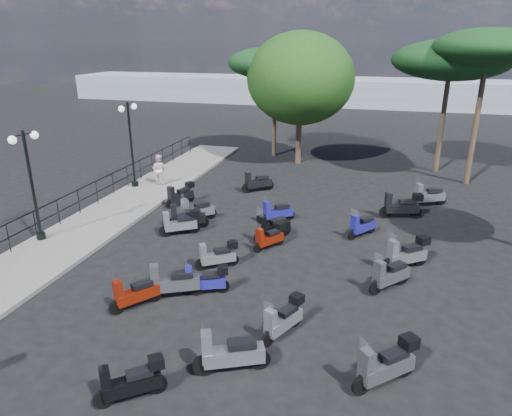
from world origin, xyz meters
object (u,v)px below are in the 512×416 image
(scooter_4, at_px, (196,211))
(scooter_26, at_px, (362,226))
(pedestrian_far, at_px, (159,170))
(scooter_25, at_px, (386,365))
(scooter_22, at_px, (402,206))
(scooter_3, at_px, (186,218))
(scooter_5, at_px, (180,195))
(scooter_2, at_px, (135,294))
(lamp_post_1, at_px, (31,179))
(scooter_15, at_px, (272,228))
(pine_2, at_px, (275,63))
(scooter_21, at_px, (406,254))
(scooter_8, at_px, (173,283))
(scooter_11, at_px, (257,182))
(scooter_27, at_px, (428,196))
(scooter_18, at_px, (230,354))
(scooter_20, at_px, (389,275))
(scooter_19, at_px, (283,320))
(scooter_14, at_px, (205,281))
(lamp_post_2, at_px, (131,139))
(scooter_16, at_px, (277,213))
(scooter_7, at_px, (131,382))
(scooter_13, at_px, (217,256))
(pine_0, at_px, (451,60))
(pine_1, at_px, (489,48))
(scooter_9, at_px, (180,223))
(scooter_10, at_px, (270,238))

(scooter_4, relative_size, scooter_26, 1.04)
(pedestrian_far, xyz_separation_m, scooter_25, (11.87, -12.25, -0.42))
(scooter_22, bearing_deg, pedestrian_far, 68.92)
(scooter_3, xyz_separation_m, scooter_5, (-1.47, 2.63, 0.01))
(scooter_2, xyz_separation_m, scooter_5, (-2.46, 8.59, 0.04))
(lamp_post_1, distance_m, scooter_15, 9.25)
(scooter_5, bearing_deg, pine_2, -73.26)
(scooter_21, bearing_deg, scooter_8, 82.08)
(scooter_11, relative_size, scooter_27, 0.86)
(pedestrian_far, relative_size, scooter_18, 0.93)
(scooter_20, xyz_separation_m, scooter_22, (0.47, 6.52, 0.07))
(scooter_20, bearing_deg, scooter_19, 91.20)
(scooter_19, xyz_separation_m, scooter_26, (1.62, 7.24, -0.04))
(scooter_14, bearing_deg, lamp_post_2, 17.74)
(scooter_3, bearing_deg, scooter_16, -90.71)
(scooter_7, relative_size, scooter_20, 0.95)
(scooter_11, xyz_separation_m, scooter_13, (0.96, -8.54, -0.02))
(scooter_21, bearing_deg, pine_0, -46.09)
(scooter_7, relative_size, scooter_26, 0.98)
(scooter_15, distance_m, pine_1, 14.84)
(lamp_post_2, relative_size, scooter_3, 2.69)
(scooter_16, bearing_deg, pine_2, -27.52)
(scooter_8, relative_size, pine_2, 0.24)
(scooter_7, relative_size, scooter_11, 0.92)
(lamp_post_2, distance_m, scooter_13, 10.53)
(scooter_25, bearing_deg, scooter_14, 21.07)
(scooter_15, bearing_deg, scooter_8, 106.60)
(scooter_20, height_order, pine_1, pine_1)
(pedestrian_far, distance_m, scooter_11, 5.31)
(scooter_8, xyz_separation_m, scooter_25, (6.29, -2.16, 0.04))
(pedestrian_far, relative_size, scooter_25, 1.12)
(scooter_7, height_order, scooter_11, scooter_11)
(scooter_20, bearing_deg, scooter_11, -10.73)
(scooter_13, relative_size, scooter_19, 0.90)
(scooter_9, distance_m, scooter_16, 4.17)
(scooter_7, xyz_separation_m, scooter_26, (4.29, 10.43, -0.03))
(scooter_8, xyz_separation_m, scooter_10, (1.99, 4.19, -0.06))
(scooter_7, height_order, scooter_9, scooter_9)
(scooter_9, relative_size, scooter_16, 1.09)
(scooter_4, xyz_separation_m, scooter_9, (-0.09, -1.48, 0.00))
(scooter_13, xyz_separation_m, scooter_27, (7.43, 8.60, 0.04))
(scooter_13, xyz_separation_m, scooter_18, (2.11, -4.89, 0.05))
(scooter_14, bearing_deg, scooter_19, -139.63)
(scooter_21, bearing_deg, scooter_26, -3.20)
(scooter_4, distance_m, scooter_8, 6.19)
(scooter_7, height_order, scooter_22, scooter_22)
(scooter_22, bearing_deg, scooter_5, 80.85)
(scooter_22, xyz_separation_m, scooter_27, (1.24, 1.97, -0.06))
(scooter_22, bearing_deg, scooter_18, 145.41)
(lamp_post_1, height_order, scooter_27, lamp_post_1)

